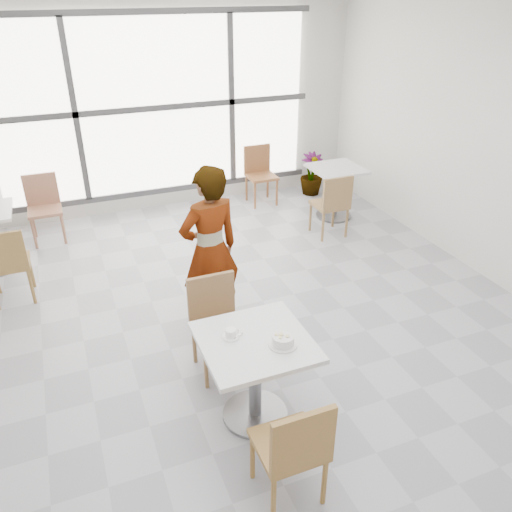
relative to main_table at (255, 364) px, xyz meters
name	(u,v)px	position (x,y,z in m)	size (l,w,h in m)	color
floor	(245,331)	(0.32, 1.07, -0.52)	(7.00, 7.00, 0.00)	#9E9EA5
wall_back	(156,107)	(0.32, 4.57, 0.98)	(6.00, 6.00, 0.00)	silver
wall_right	(511,151)	(3.32, 1.07, 0.98)	(7.00, 7.00, 0.00)	silver
window	(157,108)	(0.32, 4.51, 0.98)	(4.60, 0.07, 2.52)	white
main_table	(255,364)	(0.00, 0.00, 0.00)	(0.80, 0.80, 0.75)	silver
chair_near	(294,446)	(-0.05, -0.79, -0.02)	(0.42, 0.42, 0.87)	olive
chair_far	(216,318)	(-0.08, 0.71, -0.02)	(0.42, 0.42, 0.87)	olive
oatmeal_bowl	(283,340)	(0.16, -0.13, 0.27)	(0.21, 0.21, 0.09)	silver
coffee_cup	(231,334)	(-0.15, 0.10, 0.26)	(0.16, 0.13, 0.07)	white
person	(210,251)	(0.07, 1.31, 0.31)	(0.61, 0.40, 1.67)	black
bg_table_right	(336,185)	(2.53, 3.22, -0.04)	(0.70, 0.70, 0.75)	silver
bg_chair_left_near	(7,261)	(-1.78, 2.49, -0.02)	(0.42, 0.42, 0.87)	olive
bg_chair_left_far	(44,203)	(-1.38, 4.02, -0.02)	(0.42, 0.42, 0.87)	#A56D52
bg_chair_right_near	(333,202)	(2.16, 2.65, -0.02)	(0.42, 0.42, 0.87)	olive
bg_chair_right_far	(260,170)	(1.74, 4.18, -0.02)	(0.42, 0.42, 0.87)	brown
plant_right	(312,174)	(2.64, 4.16, -0.19)	(0.37, 0.37, 0.67)	#508138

